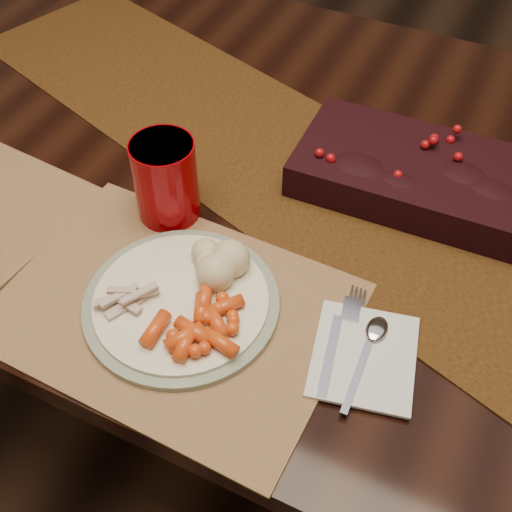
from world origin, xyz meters
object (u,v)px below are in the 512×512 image
at_px(dining_table, 298,311).
at_px(napkin, 364,356).
at_px(placemat_main, 173,311).
at_px(turkey_shreds, 127,297).
at_px(centerpiece, 423,171).
at_px(dinner_plate, 181,302).
at_px(red_cup, 166,180).
at_px(baby_carrots, 208,319).
at_px(mashed_potatoes, 207,260).

relative_size(dining_table, napkin, 12.49).
relative_size(placemat_main, turkey_shreds, 6.47).
bearing_deg(turkey_shreds, placemat_main, 21.77).
bearing_deg(centerpiece, placemat_main, -121.72).
distance_m(placemat_main, turkey_shreds, 0.06).
relative_size(dinner_plate, napkin, 1.78).
height_order(dinner_plate, red_cup, red_cup).
xyz_separation_m(dining_table, dinner_plate, (-0.05, -0.32, 0.39)).
relative_size(dining_table, red_cup, 14.33).
distance_m(baby_carrots, mashed_potatoes, 0.09).
height_order(dining_table, centerpiece, centerpiece).
relative_size(dinner_plate, turkey_shreds, 3.75).
distance_m(placemat_main, mashed_potatoes, 0.08).
bearing_deg(dining_table, baby_carrots, -89.13).
distance_m(placemat_main, baby_carrots, 0.07).
distance_m(placemat_main, red_cup, 0.19).
height_order(baby_carrots, turkey_shreds, baby_carrots).
bearing_deg(mashed_potatoes, red_cup, 141.39).
distance_m(napkin, red_cup, 0.37).
bearing_deg(placemat_main, napkin, 10.66).
xyz_separation_m(turkey_shreds, red_cup, (-0.04, 0.18, 0.04)).
relative_size(placemat_main, baby_carrots, 3.60).
height_order(mashed_potatoes, turkey_shreds, mashed_potatoes).
height_order(dining_table, mashed_potatoes, mashed_potatoes).
height_order(placemat_main, napkin, napkin).
height_order(baby_carrots, napkin, baby_carrots).
bearing_deg(centerpiece, napkin, -85.71).
distance_m(dining_table, red_cup, 0.50).
bearing_deg(mashed_potatoes, dinner_plate, -100.44).
relative_size(dining_table, dinner_plate, 7.01).
xyz_separation_m(mashed_potatoes, turkey_shreds, (-0.07, -0.09, -0.02)).
bearing_deg(napkin, mashed_potatoes, 161.45).
bearing_deg(red_cup, turkey_shreds, -76.21).
bearing_deg(baby_carrots, centerpiece, 66.04).
relative_size(turkey_shreds, red_cup, 0.54).
relative_size(placemat_main, mashed_potatoes, 5.03).
height_order(dinner_plate, napkin, dinner_plate).
relative_size(mashed_potatoes, turkey_shreds, 1.29).
relative_size(mashed_potatoes, red_cup, 0.70).
bearing_deg(centerpiece, red_cup, -147.22).
height_order(mashed_potatoes, red_cup, red_cup).
xyz_separation_m(centerpiece, turkey_shreds, (-0.28, -0.38, -0.01)).
xyz_separation_m(centerpiece, red_cup, (-0.32, -0.21, 0.03)).
bearing_deg(dinner_plate, mashed_potatoes, 79.56).
relative_size(placemat_main, red_cup, 3.53).
distance_m(centerpiece, red_cup, 0.38).
distance_m(dining_table, baby_carrots, 0.53).
distance_m(mashed_potatoes, turkey_shreds, 0.11).
relative_size(dinner_plate, red_cup, 2.04).
distance_m(centerpiece, dinner_plate, 0.41).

